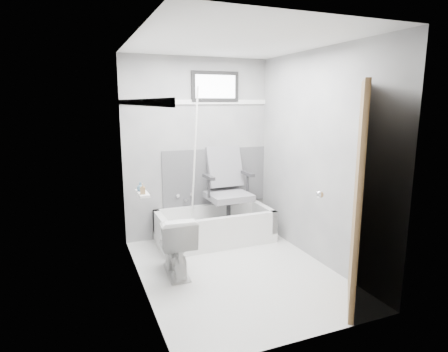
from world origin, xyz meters
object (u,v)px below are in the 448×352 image
bathtub (215,226)px  door (407,203)px  toilet (175,244)px  soap_bottle_b (140,187)px  soap_bottle_a (143,189)px  office_chair (229,190)px

bathtub → door: (0.88, -2.21, 0.79)m
toilet → soap_bottle_b: 0.72m
bathtub → soap_bottle_a: (-1.04, -0.73, 0.76)m
soap_bottle_b → bathtub: bearing=29.3°
bathtub → toilet: size_ratio=2.25×
office_chair → soap_bottle_b: office_chair is taller
soap_bottle_a → soap_bottle_b: bearing=90.0°
soap_bottle_a → office_chair: bearing=31.1°
office_chair → soap_bottle_b: 1.42m
soap_bottle_b → soap_bottle_a: bearing=-90.0°
office_chair → toilet: size_ratio=1.67×
bathtub → soap_bottle_a: bearing=-145.2°
toilet → office_chair: bearing=-137.2°
door → toilet: bearing=137.2°
bathtub → soap_bottle_b: bearing=-150.7°
door → soap_bottle_a: 2.43m
toilet → soap_bottle_a: soap_bottle_a is taller
door → soap_bottle_a: (-1.92, 1.48, -0.03)m
toilet → soap_bottle_b: bearing=-20.4°
toilet → soap_bottle_b: (-0.32, 0.14, 0.63)m
office_chair → soap_bottle_a: (-1.25, -0.76, 0.29)m
bathtub → soap_bottle_a: soap_bottle_a is taller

